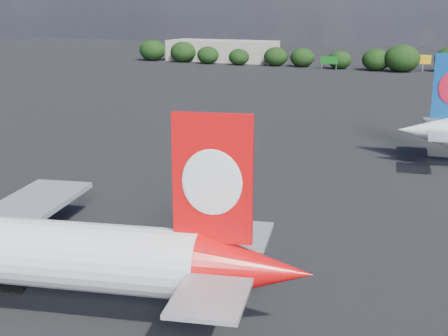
% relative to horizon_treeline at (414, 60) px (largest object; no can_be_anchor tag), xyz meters
% --- Properties ---
extents(ground, '(500.00, 500.00, 0.00)m').
position_rel_horizon_treeline_xyz_m(ground, '(-9.16, -120.26, -3.77)').
color(ground, black).
rests_on(ground, ground).
extents(terminal_building, '(42.00, 16.00, 8.00)m').
position_rel_horizon_treeline_xyz_m(terminal_building, '(-74.16, 11.74, 0.23)').
color(terminal_building, '#9D9387').
rests_on(terminal_building, ground).
extents(highway_sign, '(6.00, 0.30, 4.50)m').
position_rel_horizon_treeline_xyz_m(highway_sign, '(-27.16, -4.26, -0.64)').
color(highway_sign, '#125E19').
rests_on(highway_sign, ground).
extents(billboard_yellow, '(5.00, 0.30, 5.50)m').
position_rel_horizon_treeline_xyz_m(billboard_yellow, '(2.84, 1.74, 0.10)').
color(billboard_yellow, '#F6AD15').
rests_on(billboard_yellow, ground).
extents(horizon_treeline, '(210.15, 15.24, 8.94)m').
position_rel_horizon_treeline_xyz_m(horizon_treeline, '(0.00, 0.00, 0.00)').
color(horizon_treeline, black).
rests_on(horizon_treeline, ground).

